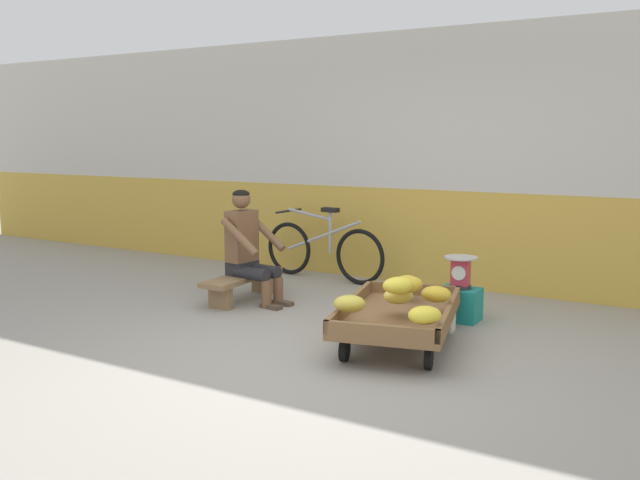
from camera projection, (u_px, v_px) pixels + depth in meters
ground_plane at (312, 360)px, 5.07m from camera, size 80.00×80.00×0.00m
back_wall at (454, 159)px, 7.47m from camera, size 16.00×0.30×2.83m
banana_cart at (399, 316)px, 5.41m from camera, size 1.15×1.60×0.36m
banana_pile at (403, 294)px, 5.22m from camera, size 0.91×1.19×0.26m
low_bench at (243, 281)px, 6.91m from camera, size 0.35×1.11×0.27m
vendor_seated at (248, 247)px, 6.80m from camera, size 0.70×0.52×1.14m
plastic_crate at (459, 304)px, 6.16m from camera, size 0.36×0.28×0.30m
weighing_scale at (460, 272)px, 6.11m from camera, size 0.30×0.30×0.29m
bicycle_near_left at (323, 250)px, 7.91m from camera, size 1.66×0.48×0.86m
shopping_bag at (444, 317)px, 5.83m from camera, size 0.18×0.12×0.24m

